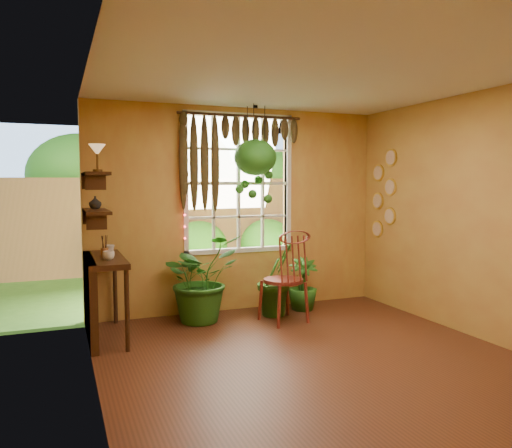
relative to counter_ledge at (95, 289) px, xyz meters
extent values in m
plane|color=#512617|center=(1.91, -1.60, -0.55)|extent=(4.50, 4.50, 0.00)
plane|color=silver|center=(1.91, -1.60, 2.15)|extent=(4.50, 4.50, 0.00)
plane|color=gold|center=(1.91, 0.65, 0.80)|extent=(4.00, 0.00, 4.00)
plane|color=gold|center=(-0.09, -1.60, 0.80)|extent=(0.00, 4.50, 4.50)
plane|color=gold|center=(3.91, -1.60, 0.80)|extent=(0.00, 4.50, 4.50)
cube|color=white|center=(1.91, 0.68, 1.15)|extent=(1.52, 0.10, 1.86)
cube|color=white|center=(1.91, 0.71, 1.15)|extent=(1.38, 0.01, 1.78)
cylinder|color=#341E0E|center=(1.91, 0.57, 2.03)|extent=(1.70, 0.04, 0.04)
cube|color=#341E0E|center=(0.11, 0.00, 0.32)|extent=(0.40, 1.20, 0.06)
cube|color=#341E0E|center=(-0.05, 0.00, -0.10)|extent=(0.08, 1.18, 0.90)
cylinder|color=#341E0E|center=(0.27, -0.55, -0.12)|extent=(0.05, 0.05, 0.86)
cylinder|color=#341E0E|center=(0.27, 0.55, -0.12)|extent=(0.05, 0.05, 0.86)
cube|color=#341E0E|center=(0.03, 0.00, 0.85)|extent=(0.25, 0.90, 0.04)
cube|color=#341E0E|center=(0.03, 0.00, 1.25)|extent=(0.25, 0.90, 0.04)
cube|color=#2F5C1A|center=(1.91, 5.65, -0.57)|extent=(14.00, 10.00, 0.04)
cube|color=#986B48|center=(1.91, 3.85, 0.35)|extent=(12.00, 0.10, 1.80)
plane|color=#88ABE4|center=(1.91, 7.45, 1.00)|extent=(12.00, 0.00, 12.00)
cylinder|color=maroon|center=(2.20, -0.14, -0.04)|extent=(0.57, 0.57, 0.04)
torus|color=maroon|center=(2.24, -0.34, 0.51)|extent=(0.46, 0.12, 0.46)
imported|color=#235216|center=(1.26, 0.25, -0.01)|extent=(1.23, 1.17, 1.08)
imported|color=#235216|center=(2.24, 0.17, -0.07)|extent=(0.66, 0.61, 0.96)
imported|color=#235216|center=(2.68, 0.28, -0.20)|extent=(0.46, 0.46, 0.71)
ellipsoid|color=black|center=(2.04, 0.40, 1.40)|extent=(0.33, 0.33, 0.20)
ellipsoid|color=#235216|center=(2.04, 0.40, 1.48)|extent=(0.55, 0.55, 0.47)
imported|color=silver|center=(0.13, -0.25, 0.40)|extent=(0.13, 0.13, 0.10)
imported|color=beige|center=(0.19, 0.26, 0.40)|extent=(0.14, 0.14, 0.10)
cylinder|color=brown|center=(0.11, -0.02, 0.40)|extent=(0.08, 0.08, 0.10)
imported|color=#B2AD99|center=(0.04, 0.19, 0.94)|extent=(0.17, 0.17, 0.14)
cylinder|color=#513717|center=(0.05, -0.15, 1.28)|extent=(0.10, 0.10, 0.03)
cylinder|color=#513717|center=(0.05, -0.15, 1.37)|extent=(0.02, 0.02, 0.17)
cone|color=slate|center=(0.05, -0.15, 1.50)|extent=(0.17, 0.17, 0.12)
camera|label=1|loc=(-0.36, -5.62, 1.15)|focal=35.00mm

